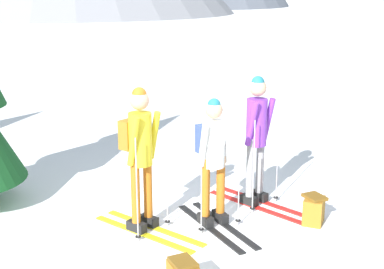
{
  "coord_description": "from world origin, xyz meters",
  "views": [
    {
      "loc": [
        -2.76,
        -5.71,
        2.95
      ],
      "look_at": [
        0.23,
        0.46,
        1.05
      ],
      "focal_mm": 49.93,
      "sensor_mm": 36.0,
      "label": 1
    }
  ],
  "objects_px": {
    "backpack_on_snow_front": "(314,210)",
    "skier_in_yellow": "(140,151)",
    "skier_in_white": "(213,155)",
    "skier_in_purple": "(257,135)"
  },
  "relations": [
    {
      "from": "skier_in_purple",
      "to": "backpack_on_snow_front",
      "type": "distance_m",
      "value": 1.25
    },
    {
      "from": "skier_in_white",
      "to": "backpack_on_snow_front",
      "type": "bearing_deg",
      "value": -25.32
    },
    {
      "from": "skier_in_purple",
      "to": "backpack_on_snow_front",
      "type": "height_order",
      "value": "skier_in_purple"
    },
    {
      "from": "skier_in_purple",
      "to": "backpack_on_snow_front",
      "type": "xyz_separation_m",
      "value": [
        0.33,
        -0.88,
        -0.82
      ]
    },
    {
      "from": "backpack_on_snow_front",
      "to": "skier_in_yellow",
      "type": "bearing_deg",
      "value": 158.87
    },
    {
      "from": "skier_in_yellow",
      "to": "skier_in_purple",
      "type": "bearing_deg",
      "value": 2.81
    },
    {
      "from": "skier_in_white",
      "to": "skier_in_purple",
      "type": "height_order",
      "value": "skier_in_purple"
    },
    {
      "from": "skier_in_white",
      "to": "backpack_on_snow_front",
      "type": "relative_size",
      "value": 4.15
    },
    {
      "from": "skier_in_white",
      "to": "skier_in_purple",
      "type": "relative_size",
      "value": 0.91
    },
    {
      "from": "skier_in_white",
      "to": "backpack_on_snow_front",
      "type": "height_order",
      "value": "skier_in_white"
    }
  ]
}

